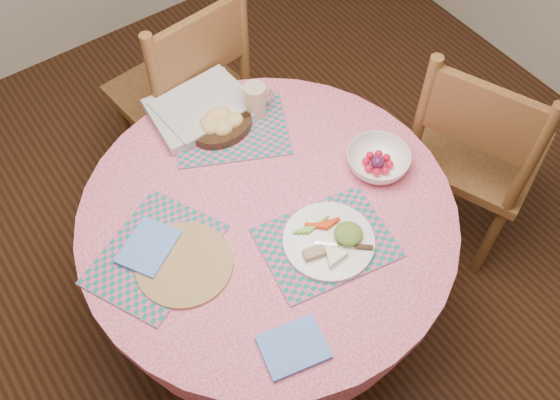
{
  "coord_description": "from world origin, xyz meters",
  "views": [
    {
      "loc": [
        -0.62,
        -0.94,
        2.43
      ],
      "look_at": [
        0.05,
        0.0,
        0.78
      ],
      "focal_mm": 40.0,
      "sensor_mm": 36.0,
      "label": 1
    }
  ],
  "objects_px": {
    "chair_right": "(474,152)",
    "dinner_plate": "(332,240)",
    "latte_mug": "(256,100)",
    "bread_bowl": "(221,124)",
    "fruit_bowl": "(378,161)",
    "dining_table": "(268,244)",
    "wicker_trivet": "(184,264)",
    "chair_back": "(186,92)"
  },
  "relations": [
    {
      "from": "fruit_bowl",
      "to": "latte_mug",
      "type": "bearing_deg",
      "value": 113.76
    },
    {
      "from": "latte_mug",
      "to": "fruit_bowl",
      "type": "bearing_deg",
      "value": -66.24
    },
    {
      "from": "wicker_trivet",
      "to": "bread_bowl",
      "type": "xyz_separation_m",
      "value": [
        0.38,
        0.4,
        0.03
      ]
    },
    {
      "from": "dinner_plate",
      "to": "dining_table",
      "type": "bearing_deg",
      "value": 114.78
    },
    {
      "from": "latte_mug",
      "to": "bread_bowl",
      "type": "bearing_deg",
      "value": 178.9
    },
    {
      "from": "chair_right",
      "to": "dinner_plate",
      "type": "relative_size",
      "value": 3.66
    },
    {
      "from": "latte_mug",
      "to": "fruit_bowl",
      "type": "height_order",
      "value": "latte_mug"
    },
    {
      "from": "chair_right",
      "to": "dinner_plate",
      "type": "distance_m",
      "value": 0.83
    },
    {
      "from": "dining_table",
      "to": "fruit_bowl",
      "type": "xyz_separation_m",
      "value": [
        0.41,
        -0.06,
        0.23
      ]
    },
    {
      "from": "wicker_trivet",
      "to": "latte_mug",
      "type": "distance_m",
      "value": 0.67
    },
    {
      "from": "bread_bowl",
      "to": "fruit_bowl",
      "type": "relative_size",
      "value": 0.82
    },
    {
      "from": "dining_table",
      "to": "dinner_plate",
      "type": "relative_size",
      "value": 4.3
    },
    {
      "from": "chair_back",
      "to": "wicker_trivet",
      "type": "height_order",
      "value": "chair_back"
    },
    {
      "from": "dining_table",
      "to": "wicker_trivet",
      "type": "xyz_separation_m",
      "value": [
        -0.32,
        -0.01,
        0.2
      ]
    },
    {
      "from": "wicker_trivet",
      "to": "dinner_plate",
      "type": "xyz_separation_m",
      "value": [
        0.41,
        -0.2,
        0.01
      ]
    },
    {
      "from": "chair_back",
      "to": "wicker_trivet",
      "type": "relative_size",
      "value": 3.54
    },
    {
      "from": "chair_back",
      "to": "dinner_plate",
      "type": "relative_size",
      "value": 3.68
    },
    {
      "from": "dining_table",
      "to": "wicker_trivet",
      "type": "bearing_deg",
      "value": -177.86
    },
    {
      "from": "dining_table",
      "to": "bread_bowl",
      "type": "relative_size",
      "value": 5.39
    },
    {
      "from": "dinner_plate",
      "to": "chair_right",
      "type": "bearing_deg",
      "value": 6.47
    },
    {
      "from": "chair_back",
      "to": "latte_mug",
      "type": "relative_size",
      "value": 8.24
    },
    {
      "from": "wicker_trivet",
      "to": "chair_back",
      "type": "bearing_deg",
      "value": 60.74
    },
    {
      "from": "chair_back",
      "to": "fruit_bowl",
      "type": "bearing_deg",
      "value": 100.98
    },
    {
      "from": "chair_right",
      "to": "fruit_bowl",
      "type": "xyz_separation_m",
      "value": [
        -0.48,
        0.06,
        0.23
      ]
    },
    {
      "from": "chair_right",
      "to": "fruit_bowl",
      "type": "height_order",
      "value": "chair_right"
    },
    {
      "from": "chair_back",
      "to": "bread_bowl",
      "type": "bearing_deg",
      "value": 73.75
    },
    {
      "from": "chair_back",
      "to": "wicker_trivet",
      "type": "distance_m",
      "value": 0.96
    },
    {
      "from": "dinner_plate",
      "to": "bread_bowl",
      "type": "relative_size",
      "value": 1.25
    },
    {
      "from": "wicker_trivet",
      "to": "dinner_plate",
      "type": "relative_size",
      "value": 1.04
    },
    {
      "from": "fruit_bowl",
      "to": "chair_right",
      "type": "bearing_deg",
      "value": -6.9
    },
    {
      "from": "wicker_trivet",
      "to": "latte_mug",
      "type": "xyz_separation_m",
      "value": [
        0.53,
        0.39,
        0.06
      ]
    },
    {
      "from": "wicker_trivet",
      "to": "bread_bowl",
      "type": "height_order",
      "value": "bread_bowl"
    },
    {
      "from": "wicker_trivet",
      "to": "fruit_bowl",
      "type": "bearing_deg",
      "value": -4.03
    },
    {
      "from": "chair_right",
      "to": "wicker_trivet",
      "type": "xyz_separation_m",
      "value": [
        -1.21,
        0.11,
        0.21
      ]
    },
    {
      "from": "fruit_bowl",
      "to": "chair_back",
      "type": "bearing_deg",
      "value": 107.14
    },
    {
      "from": "dining_table",
      "to": "fruit_bowl",
      "type": "distance_m",
      "value": 0.47
    },
    {
      "from": "dinner_plate",
      "to": "latte_mug",
      "type": "distance_m",
      "value": 0.61
    },
    {
      "from": "dining_table",
      "to": "chair_back",
      "type": "xyz_separation_m",
      "value": [
        0.14,
        0.81,
        -0.0
      ]
    },
    {
      "from": "wicker_trivet",
      "to": "bread_bowl",
      "type": "relative_size",
      "value": 1.3
    },
    {
      "from": "bread_bowl",
      "to": "latte_mug",
      "type": "relative_size",
      "value": 1.79
    },
    {
      "from": "chair_back",
      "to": "dinner_plate",
      "type": "distance_m",
      "value": 1.04
    },
    {
      "from": "bread_bowl",
      "to": "fruit_bowl",
      "type": "xyz_separation_m",
      "value": [
        0.34,
        -0.45,
        -0.01
      ]
    }
  ]
}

